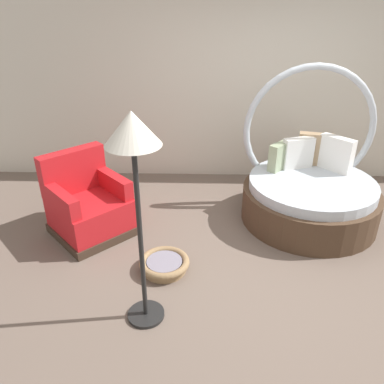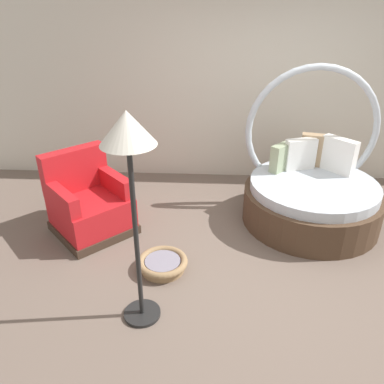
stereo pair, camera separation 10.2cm
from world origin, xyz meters
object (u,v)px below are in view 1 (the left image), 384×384
Objects in this scene: red_armchair at (88,206)px; floor_lamp at (134,152)px; pet_basket at (164,264)px; round_daybed at (309,189)px.

red_armchair is 0.62× the size of floor_lamp.
pet_basket is at bearing 80.50° from floor_lamp.
pet_basket is (-1.68, -1.11, -0.30)m from round_daybed.
round_daybed is 0.99× the size of floor_lamp.
pet_basket is at bearing -146.58° from round_daybed.
red_armchair is 2.21× the size of pet_basket.
red_armchair reaches higher than pet_basket.
red_armchair is 1.20m from pet_basket.
round_daybed is at bearing 33.42° from pet_basket.
red_armchair is at bearing 143.17° from pet_basket.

